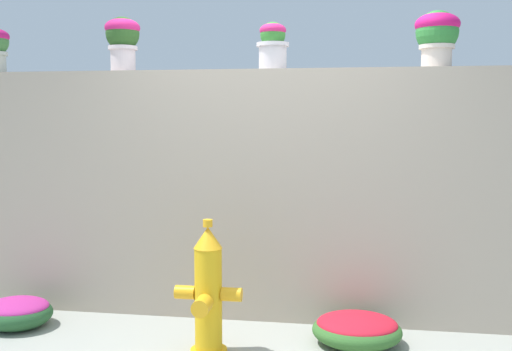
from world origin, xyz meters
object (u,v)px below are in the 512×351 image
at_px(fire_hydrant, 208,293).
at_px(flower_bush_left, 357,329).
at_px(potted_plant_1, 123,38).
at_px(potted_plant_2, 273,44).
at_px(potted_plant_3, 437,34).
at_px(flower_bush_right, 17,312).

distance_m(fire_hydrant, flower_bush_left, 1.10).
xyz_separation_m(potted_plant_1, flower_bush_left, (1.93, -0.57, -2.16)).
relative_size(potted_plant_2, potted_plant_3, 0.89).
xyz_separation_m(fire_hydrant, flower_bush_left, (1.01, 0.32, -0.31)).
distance_m(potted_plant_3, flower_bush_left, 2.27).
bearing_deg(potted_plant_1, fire_hydrant, -43.99).
bearing_deg(potted_plant_3, fire_hydrant, -151.24).
relative_size(potted_plant_3, fire_hydrant, 0.46).
distance_m(potted_plant_1, flower_bush_left, 2.95).
xyz_separation_m(potted_plant_3, fire_hydrant, (-1.58, -0.87, -1.82)).
bearing_deg(potted_plant_1, potted_plant_3, -0.61).
height_order(potted_plant_1, potted_plant_3, potted_plant_1).
height_order(potted_plant_1, flower_bush_right, potted_plant_1).
xyz_separation_m(potted_plant_1, flower_bush_right, (-0.66, -0.62, -2.15)).
xyz_separation_m(potted_plant_1, potted_plant_2, (1.25, 0.00, -0.07)).
bearing_deg(potted_plant_2, potted_plant_1, -179.88).
bearing_deg(potted_plant_1, flower_bush_left, -16.34).
relative_size(potted_plant_3, flower_bush_right, 0.78).
height_order(potted_plant_1, flower_bush_left, potted_plant_1).
xyz_separation_m(potted_plant_1, fire_hydrant, (0.92, -0.89, -1.85)).
distance_m(potted_plant_1, fire_hydrant, 2.25).
relative_size(fire_hydrant, flower_bush_left, 1.46).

